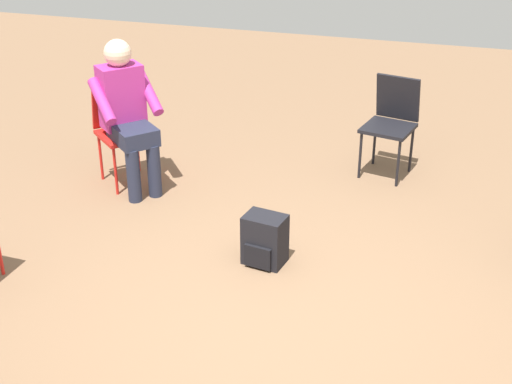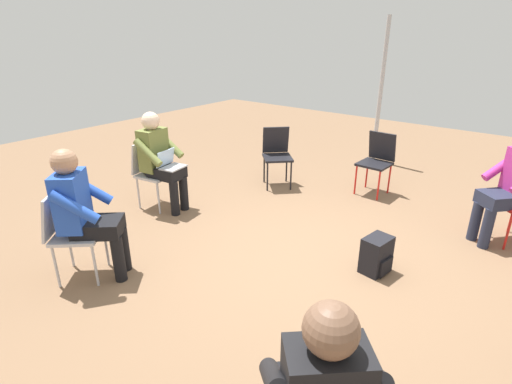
{
  "view_description": "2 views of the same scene",
  "coord_description": "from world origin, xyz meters",
  "px_view_note": "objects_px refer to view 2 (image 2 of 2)",
  "views": [
    {
      "loc": [
        3.35,
        0.88,
        2.66
      ],
      "look_at": [
        -0.16,
        -0.18,
        0.82
      ],
      "focal_mm": 50.0,
      "sensor_mm": 36.0,
      "label": 1
    },
    {
      "loc": [
        -1.84,
        2.99,
        2.17
      ],
      "look_at": [
        0.28,
        0.3,
        0.76
      ],
      "focal_mm": 28.0,
      "sensor_mm": 36.0,
      "label": 2
    }
  ],
  "objects_px": {
    "chair_south": "(377,159)",
    "person_with_laptop": "(160,157)",
    "chair_southeast": "(277,152)",
    "backpack_near_laptop_user": "(376,257)",
    "chair_northeast": "(69,229)",
    "chair_east": "(151,170)",
    "person_in_blue": "(84,209)"
  },
  "relations": [
    {
      "from": "chair_southeast",
      "to": "chair_south",
      "type": "xyz_separation_m",
      "value": [
        -1.27,
        -0.61,
        0.0
      ]
    },
    {
      "from": "backpack_near_laptop_user",
      "to": "person_with_laptop",
      "type": "bearing_deg",
      "value": 6.16
    },
    {
      "from": "chair_east",
      "to": "person_with_laptop",
      "type": "height_order",
      "value": "person_with_laptop"
    },
    {
      "from": "chair_northeast",
      "to": "backpack_near_laptop_user",
      "type": "xyz_separation_m",
      "value": [
        -2.17,
        -1.82,
        -0.34
      ]
    },
    {
      "from": "backpack_near_laptop_user",
      "to": "chair_northeast",
      "type": "bearing_deg",
      "value": 39.92
    },
    {
      "from": "chair_southeast",
      "to": "chair_south",
      "type": "height_order",
      "value": "same"
    },
    {
      "from": "chair_northeast",
      "to": "chair_east",
      "type": "xyz_separation_m",
      "value": [
        0.74,
        -1.49,
        0.0
      ]
    },
    {
      "from": "chair_southeast",
      "to": "person_in_blue",
      "type": "xyz_separation_m",
      "value": [
        -0.05,
        3.0,
        0.2
      ]
    },
    {
      "from": "person_in_blue",
      "to": "backpack_near_laptop_user",
      "type": "distance_m",
      "value": 2.72
    },
    {
      "from": "chair_east",
      "to": "person_with_laptop",
      "type": "xyz_separation_m",
      "value": [
        -0.17,
        -0.03,
        0.2
      ]
    },
    {
      "from": "chair_northeast",
      "to": "backpack_near_laptop_user",
      "type": "relative_size",
      "value": 2.36
    },
    {
      "from": "chair_southeast",
      "to": "backpack_near_laptop_user",
      "type": "xyz_separation_m",
      "value": [
        -2.09,
        1.3,
        -0.34
      ]
    },
    {
      "from": "backpack_near_laptop_user",
      "to": "chair_southeast",
      "type": "bearing_deg",
      "value": -31.81
    },
    {
      "from": "chair_east",
      "to": "chair_south",
      "type": "bearing_deg",
      "value": 127.96
    },
    {
      "from": "chair_east",
      "to": "person_in_blue",
      "type": "distance_m",
      "value": 1.64
    },
    {
      "from": "chair_east",
      "to": "backpack_near_laptop_user",
      "type": "distance_m",
      "value": 2.94
    },
    {
      "from": "chair_south",
      "to": "person_with_laptop",
      "type": "xyz_separation_m",
      "value": [
        1.92,
        2.2,
        0.2
      ]
    },
    {
      "from": "chair_south",
      "to": "backpack_near_laptop_user",
      "type": "relative_size",
      "value": 2.36
    },
    {
      "from": "person_with_laptop",
      "to": "chair_southeast",
      "type": "bearing_deg",
      "value": 148.99
    },
    {
      "from": "backpack_near_laptop_user",
      "to": "chair_south",
      "type": "bearing_deg",
      "value": -66.67
    },
    {
      "from": "chair_northeast",
      "to": "person_with_laptop",
      "type": "xyz_separation_m",
      "value": [
        0.57,
        -1.52,
        0.2
      ]
    },
    {
      "from": "chair_northeast",
      "to": "chair_east",
      "type": "relative_size",
      "value": 1.0
    },
    {
      "from": "chair_south",
      "to": "backpack_near_laptop_user",
      "type": "xyz_separation_m",
      "value": [
        -0.82,
        1.91,
        -0.34
      ]
    },
    {
      "from": "chair_south",
      "to": "person_in_blue",
      "type": "xyz_separation_m",
      "value": [
        1.22,
        3.61,
        0.2
      ]
    },
    {
      "from": "chair_southeast",
      "to": "chair_northeast",
      "type": "height_order",
      "value": "same"
    },
    {
      "from": "chair_east",
      "to": "person_with_laptop",
      "type": "distance_m",
      "value": 0.26
    },
    {
      "from": "chair_southeast",
      "to": "person_in_blue",
      "type": "relative_size",
      "value": 0.69
    },
    {
      "from": "chair_east",
      "to": "person_with_laptop",
      "type": "bearing_deg",
      "value": 90.0
    },
    {
      "from": "chair_south",
      "to": "chair_east",
      "type": "distance_m",
      "value": 3.05
    },
    {
      "from": "person_with_laptop",
      "to": "chair_south",
      "type": "bearing_deg",
      "value": 130.01
    },
    {
      "from": "chair_southeast",
      "to": "person_with_laptop",
      "type": "distance_m",
      "value": 1.73
    },
    {
      "from": "chair_northeast",
      "to": "person_in_blue",
      "type": "xyz_separation_m",
      "value": [
        -0.12,
        -0.11,
        0.2
      ]
    }
  ]
}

